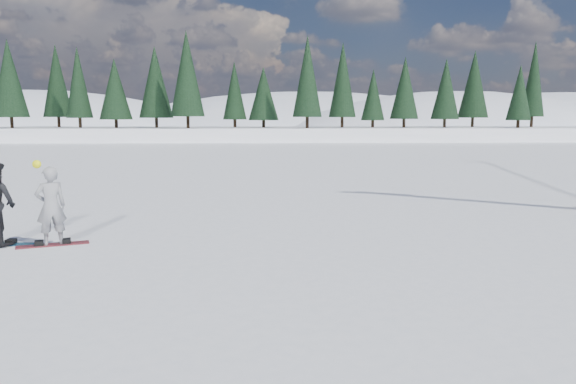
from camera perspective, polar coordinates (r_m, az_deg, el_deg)
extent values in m
plane|color=white|center=(13.63, -19.20, -4.69)|extent=(420.00, 420.00, 0.00)
cube|color=white|center=(67.96, -5.78, 4.43)|extent=(90.00, 14.00, 5.00)
ellipsoid|color=white|center=(197.81, -24.42, 2.24)|extent=(143.00, 110.00, 49.50)
ellipsoid|color=white|center=(214.06, 1.86, 3.01)|extent=(182.00, 140.00, 53.20)
ellipsoid|color=white|center=(225.01, 25.70, 2.68)|extent=(156.00, 120.00, 50.40)
ellipsoid|color=white|center=(172.80, 16.50, 2.33)|extent=(117.00, 90.00, 45.00)
cone|color=black|center=(73.83, -26.14, 8.80)|extent=(3.20, 3.20, 7.50)
cone|color=black|center=(72.26, -23.03, 9.02)|extent=(3.20, 3.20, 7.50)
cone|color=black|center=(70.91, -19.79, 9.21)|extent=(3.20, 3.20, 7.50)
cone|color=black|center=(69.78, -16.44, 9.38)|extent=(3.20, 3.20, 7.50)
cone|color=black|center=(68.90, -12.98, 9.52)|extent=(3.20, 3.20, 7.50)
cone|color=black|center=(68.27, -9.45, 9.63)|extent=(3.20, 3.20, 7.50)
cone|color=black|center=(67.90, -5.86, 9.70)|extent=(3.20, 3.20, 7.50)
cone|color=black|center=(67.78, -2.24, 9.74)|extent=(3.20, 3.20, 7.50)
cone|color=black|center=(67.93, 1.38, 9.74)|extent=(3.20, 3.20, 7.50)
cone|color=black|center=(68.35, 4.96, 9.70)|extent=(3.20, 3.20, 7.50)
cone|color=black|center=(69.01, 8.49, 9.63)|extent=(3.20, 3.20, 7.50)
cone|color=black|center=(69.93, 11.93, 9.52)|extent=(3.20, 3.20, 7.50)
cone|color=black|center=(71.08, 15.28, 9.38)|extent=(3.20, 3.20, 7.50)
cone|color=black|center=(72.47, 18.50, 9.22)|extent=(3.20, 3.20, 7.50)
cone|color=black|center=(74.07, 21.59, 9.04)|extent=(3.20, 3.20, 7.50)
cone|color=black|center=(75.87, 24.54, 8.84)|extent=(3.20, 3.20, 7.50)
imported|color=#A2A1A7|center=(13.28, -22.95, -1.34)|extent=(0.76, 0.69, 1.75)
sphere|color=#FDFF0D|center=(13.14, -24.16, 2.60)|extent=(0.18, 0.18, 0.18)
cube|color=maroon|center=(13.44, -22.76, -4.97)|extent=(1.51, 0.77, 0.03)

